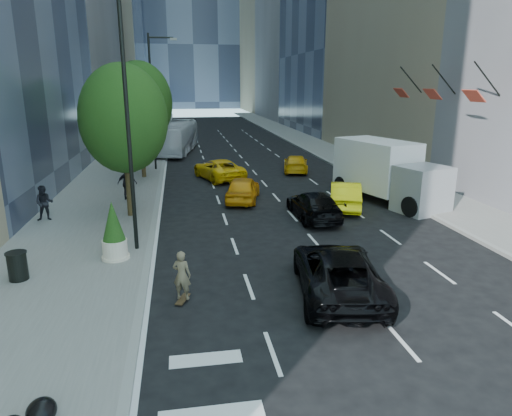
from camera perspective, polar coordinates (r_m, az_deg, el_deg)
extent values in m
plane|color=black|center=(16.18, 8.00, -9.04)|extent=(160.00, 160.00, 0.00)
cube|color=slate|center=(44.72, -15.17, 6.39)|extent=(6.00, 120.00, 0.15)
cube|color=slate|center=(46.84, 8.79, 7.12)|extent=(4.00, 120.00, 0.15)
cube|color=gray|center=(116.59, 4.13, 24.39)|extent=(20.00, 24.00, 50.00)
cylinder|color=black|center=(18.17, -15.73, 10.09)|extent=(0.16, 0.16, 10.00)
cylinder|color=black|center=(36.09, -12.86, 12.62)|extent=(0.16, 0.16, 10.00)
cylinder|color=black|center=(36.17, -11.81, 20.15)|extent=(1.80, 0.12, 0.12)
cube|color=#99998C|center=(36.15, -10.28, 20.06)|extent=(0.50, 0.22, 0.15)
cylinder|color=#312613|center=(23.68, -15.63, 2.80)|extent=(0.30, 0.30, 3.15)
ellipsoid|color=#12390F|center=(23.22, -16.21, 10.66)|extent=(4.20, 4.20, 5.25)
cylinder|color=#312613|center=(33.46, -13.98, 6.66)|extent=(0.30, 0.30, 3.38)
ellipsoid|color=#12390F|center=(33.14, -14.38, 12.62)|extent=(4.50, 4.50, 5.62)
cylinder|color=#312613|center=(46.36, -12.85, 8.76)|extent=(0.30, 0.30, 2.93)
ellipsoid|color=#12390F|center=(46.13, -13.07, 12.49)|extent=(3.90, 3.90, 4.88)
cylinder|color=black|center=(54.18, -11.63, 10.94)|extent=(0.14, 0.14, 5.20)
imported|color=black|center=(54.09, -11.72, 12.63)|extent=(2.48, 0.53, 1.00)
cylinder|color=black|center=(27.08, 26.94, 14.20)|extent=(1.75, 0.08, 1.75)
cube|color=#BD3F2B|center=(26.71, 25.56, 12.53)|extent=(0.64, 1.30, 0.64)
cylinder|color=black|center=(30.42, 22.43, 14.64)|extent=(1.75, 0.08, 1.75)
cube|color=#BD3F2B|center=(30.09, 21.18, 13.14)|extent=(0.64, 1.30, 0.64)
cylinder|color=black|center=(33.90, 18.81, 14.93)|extent=(1.75, 0.08, 1.75)
cube|color=#BD3F2B|center=(33.61, 17.68, 13.57)|extent=(0.64, 1.30, 0.64)
imported|color=brown|center=(14.48, -9.24, -8.69)|extent=(0.68, 0.56, 1.59)
imported|color=black|center=(15.09, 10.18, -7.84)|extent=(3.37, 5.81, 1.52)
imported|color=black|center=(23.18, 7.22, 0.36)|extent=(1.99, 4.77, 1.38)
imported|color=orange|center=(26.43, -1.66, 2.42)|extent=(2.73, 4.57, 1.46)
imported|color=yellow|center=(25.34, 11.09, 1.61)|extent=(2.94, 4.77, 1.48)
imported|color=yellow|center=(32.67, -4.68, 4.86)|extent=(3.82, 5.63, 1.43)
imported|color=#F4B10C|center=(35.50, 4.99, 5.56)|extent=(2.74, 4.67, 1.27)
imported|color=white|center=(45.75, -9.84, 8.72)|extent=(4.36, 11.23, 3.05)
cube|color=white|center=(27.96, 14.79, 5.24)|extent=(3.92, 5.46, 2.88)
cube|color=gray|center=(25.57, 20.05, 2.19)|extent=(2.99, 2.78, 2.46)
cylinder|color=black|center=(24.64, 18.83, 0.17)|extent=(0.68, 1.13, 1.07)
cylinder|color=black|center=(26.27, 22.27, 0.75)|extent=(0.68, 1.13, 1.07)
cylinder|color=black|center=(28.81, 10.68, 2.85)|extent=(0.68, 1.13, 1.07)
cylinder|color=black|center=(30.21, 14.06, 3.23)|extent=(0.68, 1.13, 1.07)
imported|color=black|center=(24.37, -24.94, 0.56)|extent=(0.89, 0.72, 1.73)
imported|color=black|center=(27.15, -15.79, 2.98)|extent=(1.16, 0.62, 1.88)
cylinder|color=black|center=(17.58, -27.65, -6.50)|extent=(0.63, 0.63, 0.95)
cylinder|color=beige|center=(18.27, -17.20, -4.92)|extent=(0.94, 0.94, 0.75)
cone|color=#12390F|center=(17.92, -17.48, -1.53)|extent=(0.85, 0.85, 1.51)
ellipsoid|color=black|center=(10.71, -25.25, -21.99)|extent=(0.58, 0.64, 0.49)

